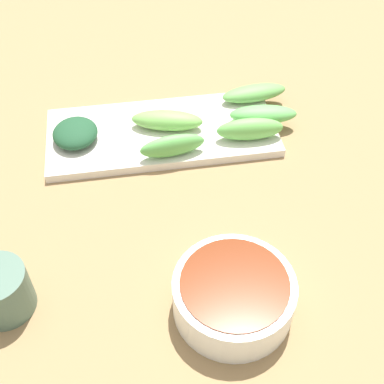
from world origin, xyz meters
TOP-DOWN VIEW (x-y plane):
  - tabletop at (0.00, 0.00)m, footprint 2.10×2.10m
  - sauce_bowl at (-0.18, -0.03)m, footprint 0.12×0.12m
  - serving_plate at (0.10, 0.01)m, footprint 0.13×0.31m
  - broccoli_stalk_0 at (0.10, -0.00)m, footprint 0.05×0.10m
  - broccoli_stalk_1 at (0.09, -0.13)m, footprint 0.04×0.09m
  - broccoli_stalk_2 at (0.06, -0.10)m, footprint 0.03×0.09m
  - broccoli_stalk_3 at (0.14, -0.13)m, footprint 0.04×0.10m
  - broccoli_stalk_4 at (0.05, -0.00)m, footprint 0.03×0.09m
  - broccoli_leafy_5 at (0.09, 0.12)m, footprint 0.07×0.06m
  - tea_cup at (-0.14, 0.19)m, footprint 0.06×0.06m

SIDE VIEW (x-z plane):
  - tabletop at x=0.00m, z-range 0.00..0.02m
  - serving_plate at x=0.10m, z-range 0.02..0.03m
  - broccoli_stalk_3 at x=0.14m, z-range 0.03..0.05m
  - broccoli_stalk_1 at x=0.09m, z-range 0.03..0.05m
  - broccoli_leafy_5 at x=0.09m, z-range 0.03..0.05m
  - sauce_bowl at x=-0.18m, z-range 0.02..0.07m
  - broccoli_stalk_0 at x=0.10m, z-range 0.03..0.06m
  - tea_cup at x=-0.14m, z-range 0.02..0.07m
  - broccoli_stalk_4 at x=0.05m, z-range 0.03..0.06m
  - broccoli_stalk_2 at x=0.06m, z-range 0.03..0.06m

